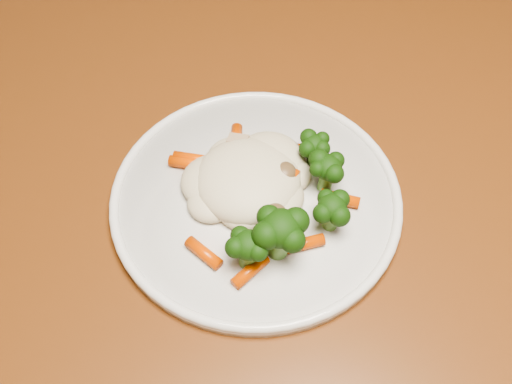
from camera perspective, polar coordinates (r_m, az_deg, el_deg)
dining_table at (r=0.78m, az=-2.09°, el=-0.69°), size 1.41×1.22×0.75m
plate at (r=0.65m, az=0.00°, el=-0.76°), size 0.29×0.29×0.01m
meal at (r=0.62m, az=0.88°, el=0.15°), size 0.18×0.19×0.05m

